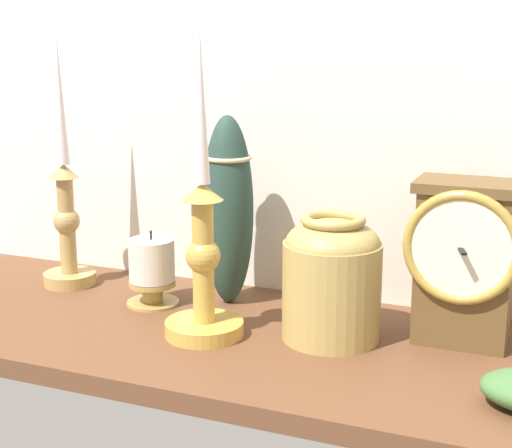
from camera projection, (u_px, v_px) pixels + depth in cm
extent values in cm
cube|color=brown|center=(239.00, 341.00, 98.83)|extent=(100.00, 36.00, 2.40)
cube|color=silver|center=(293.00, 60.00, 107.53)|extent=(120.00, 2.00, 65.00)
cube|color=brown|center=(465.00, 268.00, 93.66)|extent=(10.83, 7.18, 18.35)
cube|color=brown|center=(470.00, 186.00, 91.37)|extent=(12.13, 8.05, 1.20)
torus|color=#B08F3B|center=(461.00, 248.00, 89.29)|extent=(13.35, 1.21, 13.35)
cylinder|color=#ECEACE|center=(461.00, 248.00, 89.20)|extent=(11.16, 0.40, 11.16)
cube|color=black|center=(461.00, 249.00, 88.93)|extent=(1.96, 4.21, 0.30)
cylinder|color=gold|center=(204.00, 328.00, 97.32)|extent=(9.67, 9.67, 1.80)
cylinder|color=gold|center=(203.00, 262.00, 95.34)|extent=(2.63, 2.63, 15.14)
sphere|color=gold|center=(203.00, 256.00, 95.16)|extent=(4.21, 4.21, 4.21)
cone|color=gold|center=(202.00, 192.00, 93.33)|extent=(5.08, 5.08, 2.00)
cone|color=white|center=(201.00, 105.00, 90.95)|extent=(1.99, 1.99, 18.29)
cylinder|color=tan|center=(70.00, 278.00, 117.09)|extent=(7.66, 7.66, 1.80)
cylinder|color=tan|center=(67.00, 226.00, 115.22)|extent=(2.41, 2.41, 14.14)
sphere|color=tan|center=(67.00, 221.00, 115.06)|extent=(3.85, 3.85, 3.85)
cone|color=tan|center=(64.00, 171.00, 113.33)|extent=(4.08, 4.08, 2.00)
cone|color=white|center=(60.00, 99.00, 110.93)|extent=(1.95, 1.95, 18.49)
cylinder|color=tan|center=(332.00, 291.00, 95.23)|extent=(11.87, 11.87, 11.93)
ellipsoid|color=tan|center=(333.00, 243.00, 93.83)|extent=(11.27, 11.27, 5.64)
torus|color=tan|center=(333.00, 220.00, 93.17)|extent=(7.70, 7.70, 1.17)
cylinder|color=#AA8D49|center=(153.00, 294.00, 108.37)|extent=(2.85, 2.85, 2.98)
cylinder|color=#AA8D49|center=(153.00, 301.00, 108.63)|extent=(7.13, 7.13, 0.80)
cylinder|color=#AA8D49|center=(152.00, 283.00, 108.03)|extent=(6.42, 6.42, 0.60)
cylinder|color=beige|center=(152.00, 260.00, 107.26)|extent=(6.21, 6.21, 5.75)
cylinder|color=black|center=(151.00, 235.00, 106.45)|extent=(0.30, 0.30, 1.20)
ellipsoid|color=#253E35|center=(228.00, 211.00, 106.59)|extent=(6.85, 6.85, 25.71)
torus|color=#CCB78C|center=(228.00, 158.00, 104.90)|extent=(6.42, 6.42, 0.60)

